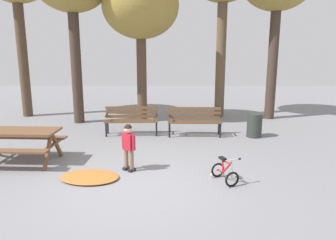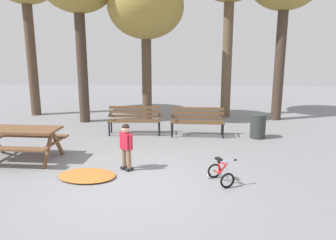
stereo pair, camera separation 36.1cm
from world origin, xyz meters
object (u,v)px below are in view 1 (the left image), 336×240
Objects in this scene: park_bench_far_left at (132,118)px; child_standing at (129,144)px; trash_bin at (254,125)px; picnic_table at (18,138)px; park_bench_left at (194,119)px; kids_bicycle at (225,172)px.

child_standing is (0.31, -3.04, 0.09)m from park_bench_far_left.
park_bench_far_left is at bearing 176.17° from trash_bin.
picnic_table is 3.43m from park_bench_far_left.
child_standing is 1.45× the size of trash_bin.
park_bench_left is 1.58× the size of child_standing.
park_bench_left is at bearing 95.66° from kids_bicycle.
child_standing reaches higher than park_bench_far_left.
child_standing reaches higher than picnic_table.
park_bench_left is (4.17, 2.46, -0.08)m from picnic_table.
park_bench_far_left reaches higher than kids_bicycle.
trash_bin is (5.95, 2.32, -0.24)m from picnic_table.
picnic_table is at bearing -158.67° from trash_bin.
picnic_table is 2.62× the size of trash_bin.
picnic_table is 4.66m from kids_bicycle.
trash_bin reaches higher than kids_bicycle.
child_standing is (2.58, -0.47, 0.00)m from picnic_table.
park_bench_far_left is 3.06m from child_standing.
park_bench_far_left is at bearing 121.91° from kids_bicycle.
kids_bicycle is at bearing -84.34° from park_bench_left.
park_bench_far_left is (2.27, 2.57, -0.08)m from picnic_table.
trash_bin is (1.77, -0.14, -0.16)m from park_bench_left.
trash_bin is at bearing 39.67° from child_standing.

